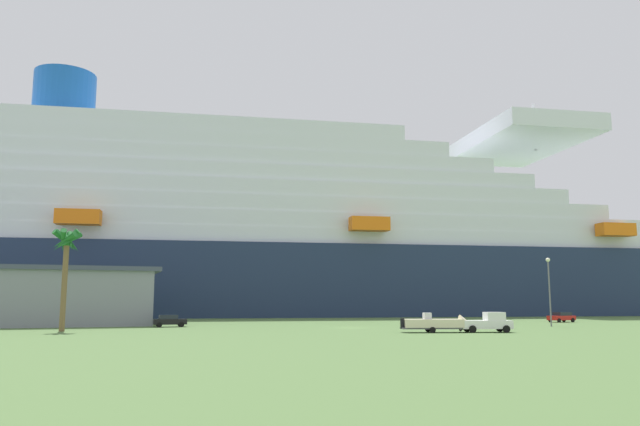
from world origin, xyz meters
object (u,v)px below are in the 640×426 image
object	(u,v)px
pickup_truck	(488,323)
street_lamp	(549,282)
cruise_ship	(230,241)
small_boat_on_trailer	(440,324)
parked_car_black_coupe	(170,321)
palm_tree	(66,250)
parked_car_red_hatchback	(562,317)

from	to	relation	value
pickup_truck	street_lamp	world-z (taller)	street_lamp
cruise_ship	pickup_truck	size ratio (longest dim) A/B	48.64
small_boat_on_trailer	parked_car_black_coupe	distance (m)	35.74
cruise_ship	small_boat_on_trailer	xyz separation A→B (m)	(11.43, -75.38, -15.66)
cruise_ship	parked_car_black_coupe	xyz separation A→B (m)	(-16.05, -52.53, -15.78)
cruise_ship	palm_tree	bearing A→B (deg)	-115.17
cruise_ship	pickup_truck	world-z (taller)	cruise_ship
parked_car_red_hatchback	parked_car_black_coupe	distance (m)	60.98
cruise_ship	small_boat_on_trailer	world-z (taller)	cruise_ship
pickup_truck	parked_car_black_coupe	size ratio (longest dim) A/B	1.37
cruise_ship	pickup_truck	distance (m)	79.97
cruise_ship	parked_car_black_coupe	distance (m)	57.15
street_lamp	parked_car_red_hatchback	distance (m)	18.33
small_boat_on_trailer	street_lamp	world-z (taller)	street_lamp
pickup_truck	small_boat_on_trailer	size ratio (longest dim) A/B	0.67
cruise_ship	small_boat_on_trailer	distance (m)	77.84
cruise_ship	small_boat_on_trailer	size ratio (longest dim) A/B	32.41
parked_car_red_hatchback	cruise_ship	bearing A→B (deg)	129.94
pickup_truck	palm_tree	bearing A→B (deg)	160.37
small_boat_on_trailer	parked_car_red_hatchback	distance (m)	39.93
pickup_truck	parked_car_red_hatchback	distance (m)	36.42
palm_tree	parked_car_black_coupe	xyz separation A→B (m)	(12.39, 8.02, -8.37)
small_boat_on_trailer	street_lamp	distance (m)	23.75
pickup_truck	parked_car_red_hatchback	size ratio (longest dim) A/B	1.23
palm_tree	parked_car_black_coupe	size ratio (longest dim) A/B	2.71
cruise_ship	parked_car_black_coupe	size ratio (longest dim) A/B	66.46
small_boat_on_trailer	cruise_ship	bearing A→B (deg)	98.62
pickup_truck	street_lamp	distance (m)	19.72
small_boat_on_trailer	street_lamp	xyz separation A→B (m)	(21.47, 8.88, 4.93)
palm_tree	parked_car_black_coupe	distance (m)	16.97
parked_car_red_hatchback	street_lamp	bearing A→B (deg)	-133.05
palm_tree	small_boat_on_trailer	bearing A→B (deg)	-20.41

